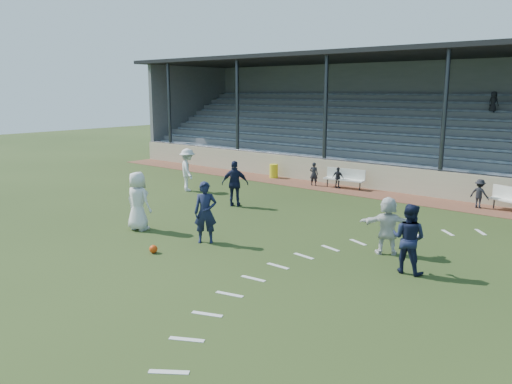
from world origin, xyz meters
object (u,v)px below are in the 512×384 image
player_white_lead (138,201)px  trash_bin (274,171)px  football (153,249)px  bench_left (345,177)px  player_navy_lead (205,212)px

player_white_lead → trash_bin: bearing=-82.5°
trash_bin → football: 13.39m
bench_left → player_white_lead: 11.11m
trash_bin → player_white_lead: player_white_lead is taller
player_white_lead → player_navy_lead: size_ratio=1.04×
bench_left → trash_bin: (-4.46, 0.12, -0.20)m
football → player_white_lead: 2.85m
bench_left → football: bench_left is taller
football → player_white_lead: player_white_lead is taller
trash_bin → football: (5.08, -12.38, -0.27)m
bench_left → player_white_lead: player_white_lead is taller
trash_bin → football: size_ratio=3.04×
bench_left → football: bearing=-93.0°
trash_bin → player_navy_lead: player_navy_lead is taller
bench_left → player_navy_lead: size_ratio=1.05×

